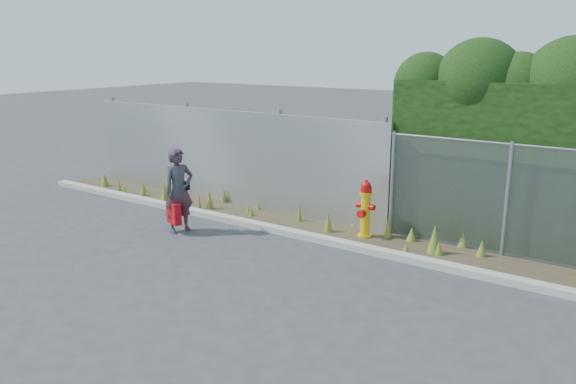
{
  "coord_description": "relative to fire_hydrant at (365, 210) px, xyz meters",
  "views": [
    {
      "loc": [
        5.39,
        -6.86,
        3.56
      ],
      "look_at": [
        -0.3,
        1.4,
        1.0
      ],
      "focal_mm": 35.0,
      "sensor_mm": 36.0,
      "label": 1
    }
  ],
  "objects": [
    {
      "name": "red_tote_bag",
      "position": [
        -3.25,
        -1.9,
        -0.15
      ],
      "size": [
        0.39,
        0.14,
        0.51
      ],
      "rotation": [
        0.0,
        0.0,
        -0.31
      ],
      "color": "#A50912"
    },
    {
      "name": "weed_strip",
      "position": [
        -0.84,
        -0.07,
        -0.44
      ],
      "size": [
        16.0,
        1.35,
        0.54
      ],
      "color": "#413625",
      "rests_on": "ground"
    },
    {
      "name": "fire_hydrant",
      "position": [
        0.0,
        0.0,
        0.0
      ],
      "size": [
        0.39,
        0.35,
        1.15
      ],
      "rotation": [
        0.0,
        0.0,
        -0.08
      ],
      "color": "yellow",
      "rests_on": "ground"
    },
    {
      "name": "corrugated_fence",
      "position": [
        -3.98,
        0.48,
        0.54
      ],
      "size": [
        8.5,
        0.21,
        2.3
      ],
      "color": "#A2A5A8",
      "rests_on": "ground"
    },
    {
      "name": "woman",
      "position": [
        -3.22,
        -1.76,
        0.29
      ],
      "size": [
        0.57,
        0.71,
        1.69
      ],
      "primitive_type": "imported",
      "rotation": [
        0.0,
        0.0,
        1.27
      ],
      "color": "#0D4D56",
      "rests_on": "ground"
    },
    {
      "name": "chainlink_fence",
      "position": [
        3.52,
        0.47,
        0.47
      ],
      "size": [
        6.5,
        0.07,
        2.05
      ],
      "color": "gray",
      "rests_on": "ground"
    },
    {
      "name": "black_shoulder_bag",
      "position": [
        -3.19,
        -1.62,
        0.37
      ],
      "size": [
        0.21,
        0.09,
        0.16
      ],
      "rotation": [
        0.0,
        0.0,
        -0.19
      ],
      "color": "black"
    },
    {
      "name": "ground",
      "position": [
        -0.73,
        -2.53,
        -0.56
      ],
      "size": [
        80.0,
        80.0,
        0.0
      ],
      "primitive_type": "plane",
      "color": "#3A3A3C",
      "rests_on": "ground"
    },
    {
      "name": "curb",
      "position": [
        -0.73,
        -0.73,
        -0.5
      ],
      "size": [
        16.0,
        0.22,
        0.12
      ],
      "primitive_type": "cube",
      "color": "#ABA69A",
      "rests_on": "ground"
    }
  ]
}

